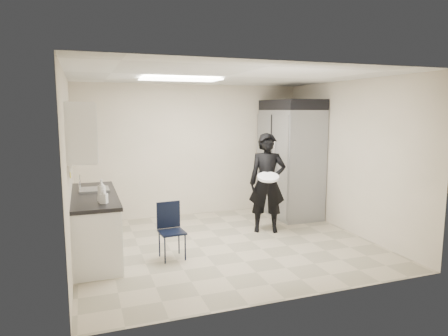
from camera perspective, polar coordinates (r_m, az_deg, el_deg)
name	(u,v)px	position (r m, az deg, el deg)	size (l,w,h in m)	color
floor	(226,244)	(6.42, 0.27, -10.82)	(4.50, 4.50, 0.00)	tan
ceiling	(226,76)	(6.09, 0.29, 12.97)	(4.50, 4.50, 0.00)	silver
back_wall	(192,150)	(8.02, -4.59, 2.52)	(4.50, 4.50, 0.00)	beige
left_wall	(69,170)	(5.77, -21.25, -0.29)	(4.00, 4.00, 0.00)	beige
right_wall	(349,157)	(7.20, 17.38, 1.51)	(4.00, 4.00, 0.00)	beige
ceiling_panel	(180,79)	(6.30, -6.25, 12.49)	(1.20, 0.60, 0.02)	white
lower_counter	(95,226)	(6.14, -17.95, -7.94)	(0.60, 1.90, 0.86)	silver
countertop	(94,196)	(6.03, -18.14, -3.78)	(0.64, 1.95, 0.05)	black
sink	(94,193)	(6.28, -18.02, -3.45)	(0.42, 0.40, 0.14)	gray
faucet	(80,184)	(6.25, -19.91, -2.19)	(0.02, 0.02, 0.24)	silver
upper_cabinets	(81,130)	(5.91, -19.77, 5.11)	(0.35, 1.80, 0.75)	silver
towel_dispenser	(77,139)	(7.07, -20.22, 3.86)	(0.22, 0.30, 0.35)	black
notice_sticker_left	(70,175)	(5.88, -21.12, -0.92)	(0.00, 0.12, 0.07)	yellow
notice_sticker_right	(71,175)	(6.08, -21.06, -1.00)	(0.00, 0.12, 0.07)	yellow
commercial_fridge	(290,163)	(8.06, 9.46, 0.67)	(0.80, 1.35, 2.10)	gray
fridge_compressor	(292,105)	(8.00, 9.66, 8.87)	(0.80, 1.35, 0.20)	black
folding_chair	(172,232)	(5.77, -7.45, -9.07)	(0.35, 0.35, 0.78)	black
man_tuxedo	(267,183)	(6.92, 6.20, -2.13)	(0.63, 0.42, 1.72)	black
bucket_lid	(268,177)	(6.65, 6.33, -1.30)	(0.36, 0.36, 0.04)	white
soap_bottle_a	(102,191)	(5.43, -17.08, -3.12)	(0.12, 0.12, 0.31)	silver
soap_bottle_b	(104,196)	(5.37, -16.80, -3.88)	(0.09, 0.09, 0.19)	#ACABB8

